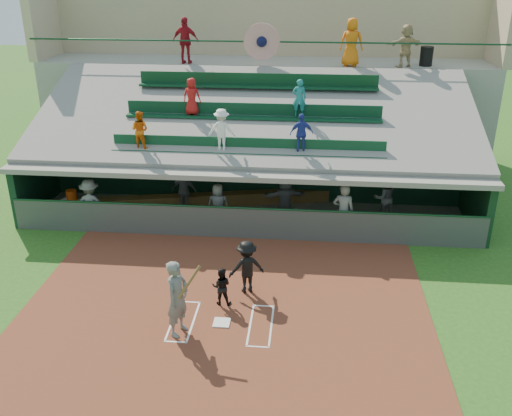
# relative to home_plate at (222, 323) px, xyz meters

# --- Properties ---
(ground) EXTENTS (100.00, 100.00, 0.00)m
(ground) POSITION_rel_home_plate_xyz_m (0.00, 0.00, -0.04)
(ground) COLOR #265517
(ground) RESTS_ON ground
(dirt_slab) EXTENTS (11.00, 9.00, 0.02)m
(dirt_slab) POSITION_rel_home_plate_xyz_m (0.00, 0.50, -0.03)
(dirt_slab) COLOR #612C1B
(dirt_slab) RESTS_ON ground
(home_plate) EXTENTS (0.43, 0.43, 0.03)m
(home_plate) POSITION_rel_home_plate_xyz_m (0.00, 0.00, 0.00)
(home_plate) COLOR white
(home_plate) RESTS_ON dirt_slab
(batters_box_chalk) EXTENTS (2.65, 1.85, 0.01)m
(batters_box_chalk) POSITION_rel_home_plate_xyz_m (0.00, 0.00, -0.01)
(batters_box_chalk) COLOR white
(batters_box_chalk) RESTS_ON dirt_slab
(dugout_floor) EXTENTS (16.00, 3.50, 0.04)m
(dugout_floor) POSITION_rel_home_plate_xyz_m (0.00, 6.75, -0.02)
(dugout_floor) COLOR gray
(dugout_floor) RESTS_ON ground
(concourse_slab) EXTENTS (20.00, 3.00, 4.60)m
(concourse_slab) POSITION_rel_home_plate_xyz_m (0.00, 13.50, 2.26)
(concourse_slab) COLOR gray
(concourse_slab) RESTS_ON ground
(grandstand) EXTENTS (20.40, 10.40, 7.80)m
(grandstand) POSITION_rel_home_plate_xyz_m (-0.01, 10.51, 2.23)
(grandstand) COLOR #494E49
(grandstand) RESTS_ON ground
(batter_at_plate) EXTENTS (0.98, 0.86, 2.03)m
(batter_at_plate) POSITION_rel_home_plate_xyz_m (-1.01, -0.49, 1.00)
(batter_at_plate) COLOR #5C5E59
(batter_at_plate) RESTS_ON dirt_slab
(catcher) EXTENTS (0.55, 0.43, 1.09)m
(catcher) POSITION_rel_home_plate_xyz_m (-0.13, 0.92, 0.53)
(catcher) COLOR black
(catcher) RESTS_ON dirt_slab
(home_umpire) EXTENTS (1.16, 0.92, 1.57)m
(home_umpire) POSITION_rel_home_plate_xyz_m (0.48, 1.63, 0.77)
(home_umpire) COLOR black
(home_umpire) RESTS_ON dirt_slab
(dugout_bench) EXTENTS (15.23, 3.80, 0.46)m
(dugout_bench) POSITION_rel_home_plate_xyz_m (0.02, 7.96, 0.24)
(dugout_bench) COLOR olive
(dugout_bench) RESTS_ON dugout_floor
(white_table) EXTENTS (0.82, 0.69, 0.63)m
(white_table) POSITION_rel_home_plate_xyz_m (-6.51, 6.09, 0.32)
(white_table) COLOR white
(white_table) RESTS_ON dugout_floor
(water_cooler) EXTENTS (0.38, 0.38, 0.38)m
(water_cooler) POSITION_rel_home_plate_xyz_m (-6.43, 6.15, 0.82)
(water_cooler) COLOR #E74C0D
(water_cooler) RESTS_ON white_table
(dugout_player_a) EXTENTS (1.21, 0.78, 1.78)m
(dugout_player_a) POSITION_rel_home_plate_xyz_m (-5.38, 5.28, 0.90)
(dugout_player_a) COLOR #5A5D58
(dugout_player_a) RESTS_ON dugout_floor
(dugout_player_b) EXTENTS (1.05, 0.61, 1.68)m
(dugout_player_b) POSITION_rel_home_plate_xyz_m (-2.42, 6.94, 0.85)
(dugout_player_b) COLOR #565954
(dugout_player_b) RESTS_ON dugout_floor
(dugout_player_c) EXTENTS (0.78, 0.53, 1.56)m
(dugout_player_c) POSITION_rel_home_plate_xyz_m (-0.99, 5.85, 0.79)
(dugout_player_c) COLOR #61635E
(dugout_player_c) RESTS_ON dugout_floor
(dugout_player_d) EXTENTS (1.62, 0.83, 1.67)m
(dugout_player_d) POSITION_rel_home_plate_xyz_m (1.32, 6.63, 0.84)
(dugout_player_d) COLOR #5F625D
(dugout_player_d) RESTS_ON dugout_floor
(dugout_player_e) EXTENTS (0.78, 0.59, 1.95)m
(dugout_player_e) POSITION_rel_home_plate_xyz_m (3.32, 5.25, 0.98)
(dugout_player_e) COLOR #62645F
(dugout_player_e) RESTS_ON dugout_floor
(dugout_player_f) EXTENTS (0.96, 0.83, 1.69)m
(dugout_player_f) POSITION_rel_home_plate_xyz_m (4.87, 6.94, 0.85)
(dugout_player_f) COLOR #62645E
(dugout_player_f) RESTS_ON dugout_floor
(trash_bin) EXTENTS (0.53, 0.53, 0.80)m
(trash_bin) POSITION_rel_home_plate_xyz_m (6.87, 12.71, 4.96)
(trash_bin) COLOR black
(trash_bin) RESTS_ON concourse_slab
(concourse_staff_a) EXTENTS (1.17, 0.58, 1.92)m
(concourse_staff_a) POSITION_rel_home_plate_xyz_m (-3.27, 12.32, 5.53)
(concourse_staff_a) COLOR #A2121E
(concourse_staff_a) RESTS_ON concourse_slab
(concourse_staff_b) EXTENTS (1.05, 0.78, 1.96)m
(concourse_staff_b) POSITION_rel_home_plate_xyz_m (3.70, 12.33, 5.54)
(concourse_staff_b) COLOR orange
(concourse_staff_b) RESTS_ON concourse_slab
(concourse_staff_c) EXTENTS (1.68, 1.08, 1.73)m
(concourse_staff_c) POSITION_rel_home_plate_xyz_m (5.93, 12.36, 5.43)
(concourse_staff_c) COLOR tan
(concourse_staff_c) RESTS_ON concourse_slab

